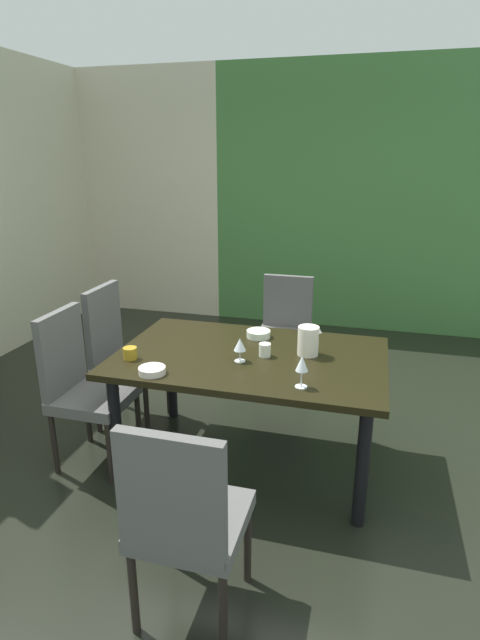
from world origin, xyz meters
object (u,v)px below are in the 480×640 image
serving_bowl_right (152,370)px  cup_south (265,350)px  chair_head_far (285,326)px  wine_glass_near_shelf (302,365)px  chair_left_near (81,382)px  chair_head_near (184,516)px  serving_bowl_near_window (258,334)px  chair_left_far (120,351)px  dining_table (250,367)px  wine_glass_front (240,345)px  cup_east (130,353)px  pitcher_rear (308,341)px

serving_bowl_right → cup_south: size_ratio=1.89×
chair_head_far → wine_glass_near_shelf: 1.65m
cup_south → chair_left_near: bearing=-167.2°
chair_head_far → chair_head_near: (0.04, -2.41, 0.01)m
serving_bowl_right → serving_bowl_near_window: (0.43, 0.72, 0.00)m
chair_left_far → wine_glass_near_shelf: chair_left_far is taller
dining_table → chair_head_near: bearing=-88.3°
chair_head_far → chair_left_far: 1.40m
dining_table → serving_bowl_right: (-0.46, -0.41, 0.10)m
dining_table → chair_left_far: (-1.03, 0.25, -0.11)m
wine_glass_front → serving_bowl_right: wine_glass_front is taller
serving_bowl_near_window → cup_east: size_ratio=1.93×
wine_glass_front → pitcher_rear: 0.42m
pitcher_rear → chair_head_far: bearing=106.9°
wine_glass_front → wine_glass_near_shelf: size_ratio=0.82×
cup_east → pitcher_rear: size_ratio=0.46×
chair_left_far → serving_bowl_near_window: 1.03m
chair_head_far → wine_glass_front: bearing=88.6°
serving_bowl_near_window → cup_south: (0.11, -0.31, 0.02)m
serving_bowl_near_window → cup_east: (-0.65, -0.56, 0.01)m
serving_bowl_right → chair_left_far: bearing=130.5°
chair_head_far → chair_left_near: size_ratio=0.93×
serving_bowl_near_window → pitcher_rear: 0.42m
dining_table → cup_south: cup_south is taller
dining_table → chair_left_near: 1.06m
serving_bowl_right → serving_bowl_near_window: size_ratio=0.95×
cup_east → wine_glass_front: bearing=11.9°
chair_head_near → cup_east: 1.21m
chair_left_near → wine_glass_near_shelf: (1.39, -0.11, 0.32)m
chair_left_near → serving_bowl_right: bearing=74.4°
pitcher_rear → wine_glass_near_shelf: bearing=-86.6°
wine_glass_near_shelf → serving_bowl_near_window: (-0.39, 0.67, -0.10)m
wine_glass_front → wine_glass_near_shelf: bearing=-31.8°
chair_head_near → pitcher_rear: 1.37m
dining_table → pitcher_rear: 0.39m
chair_left_far → chair_head_far: bearing=132.9°
wine_glass_front → serving_bowl_right: (-0.42, -0.30, -0.08)m
serving_bowl_near_window → dining_table: bearing=-86.0°
chair_left_near → wine_glass_front: 1.04m
cup_south → chair_head_near: bearing=-92.6°
cup_south → chair_left_far: bearing=167.1°
wine_glass_front → pitcher_rear: size_ratio=0.80×
wine_glass_front → cup_south: 0.18m
dining_table → cup_east: (-0.67, -0.25, 0.12)m
serving_bowl_near_window → wine_glass_front: bearing=-91.6°
wine_glass_front → cup_south: wine_glass_front is taller
cup_south → cup_east: 0.80m
chair_head_far → chair_left_near: (-1.02, -1.46, 0.02)m
chair_left_near → serving_bowl_right: (0.57, -0.16, 0.22)m
dining_table → chair_head_near: size_ratio=1.66×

